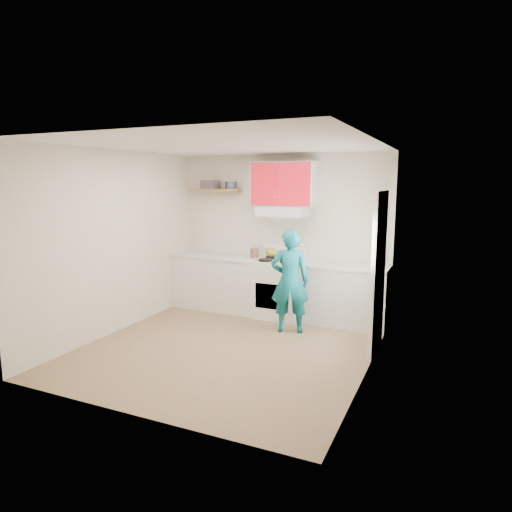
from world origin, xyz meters
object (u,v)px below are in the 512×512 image
at_px(tin, 231,185).
at_px(crock, 254,254).
at_px(kettle, 271,252).
at_px(person, 290,281).
at_px(stove, 279,288).

xyz_separation_m(tin, crock, (0.47, -0.09, -1.11)).
bearing_deg(kettle, person, -66.38).
relative_size(stove, person, 0.61).
bearing_deg(person, tin, -50.38).
bearing_deg(kettle, tin, 172.00).
bearing_deg(stove, tin, 169.34).
bearing_deg(person, crock, -58.71).
relative_size(stove, tin, 4.71).
relative_size(tin, kettle, 0.98).
height_order(tin, person, tin).
bearing_deg(tin, stove, -10.66).
relative_size(stove, crock, 5.51).
height_order(stove, person, person).
bearing_deg(stove, person, -57.47).
relative_size(kettle, person, 0.13).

